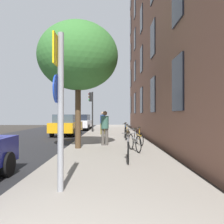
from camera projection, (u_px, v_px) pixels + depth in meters
ground_plane at (60, 138)px, 16.44m from camera, size 41.80×41.80×0.00m
road_asphalt at (30, 138)px, 16.43m from camera, size 7.00×38.00×0.01m
sidewalk at (111, 137)px, 16.46m from camera, size 4.20×38.00×0.12m
building_facade at (150, 14)px, 16.06m from camera, size 0.56×27.00×16.71m
sign_post at (59, 98)px, 4.73m from camera, size 0.16×0.60×3.13m
traffic_light at (91, 104)px, 21.06m from camera, size 0.43×0.24×3.50m
tree_near at (78, 56)px, 10.77m from camera, size 3.59×3.59×5.66m
bicycle_0 at (128, 149)px, 7.81m from camera, size 0.42×1.73×0.97m
bicycle_1 at (135, 142)px, 9.88m from camera, size 0.52×1.59×0.96m
bicycle_2 at (139, 138)px, 11.98m from camera, size 0.44×1.63×0.90m
bicycle_3 at (127, 133)px, 14.55m from camera, size 0.46×1.59×0.92m
bicycle_4 at (125, 132)px, 15.95m from camera, size 0.42×1.74×0.95m
bicycle_5 at (126, 130)px, 17.40m from camera, size 0.42×1.67×0.94m
pedestrian_0 at (105, 126)px, 11.78m from camera, size 0.42×0.42×1.68m
pedestrian_1 at (103, 121)px, 18.37m from camera, size 0.45×0.45×1.72m
car_1 at (67, 125)px, 18.48m from camera, size 1.98×4.27×1.62m
car_2 at (82, 122)px, 25.17m from camera, size 2.03×4.43×1.62m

